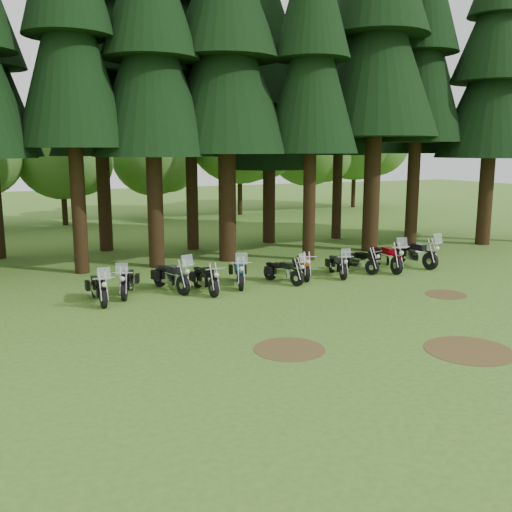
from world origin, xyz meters
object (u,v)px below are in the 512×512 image
at_px(motorcycle_3, 205,280).
at_px(motorcycle_8, 358,262).
at_px(motorcycle_4, 239,273).
at_px(motorcycle_7, 338,266).
at_px(motorcycle_2, 171,277).
at_px(motorcycle_9, 386,258).
at_px(motorcycle_1, 128,283).
at_px(motorcycle_0, 99,289).
at_px(motorcycle_6, 303,266).
at_px(motorcycle_5, 284,272).
at_px(motorcycle_10, 415,254).

relative_size(motorcycle_3, motorcycle_8, 1.10).
distance_m(motorcycle_4, motorcycle_7, 4.16).
bearing_deg(motorcycle_2, motorcycle_4, -21.82).
bearing_deg(motorcycle_9, motorcycle_4, -173.68).
distance_m(motorcycle_4, motorcycle_8, 5.32).
bearing_deg(motorcycle_1, motorcycle_0, -131.81).
relative_size(motorcycle_1, motorcycle_3, 0.96).
xyz_separation_m(motorcycle_1, motorcycle_8, (9.34, -0.22, -0.03)).
height_order(motorcycle_0, motorcycle_1, motorcycle_0).
height_order(motorcycle_3, motorcycle_7, motorcycle_7).
xyz_separation_m(motorcycle_3, motorcycle_6, (4.27, 0.59, -0.01)).
distance_m(motorcycle_5, motorcycle_8, 3.67).
distance_m(motorcycle_1, motorcycle_9, 10.59).
height_order(motorcycle_1, motorcycle_5, motorcycle_1).
distance_m(motorcycle_0, motorcycle_4, 5.08).
xyz_separation_m(motorcycle_1, motorcycle_2, (1.54, -0.00, 0.04)).
xyz_separation_m(motorcycle_6, motorcycle_9, (3.76, -0.30, 0.08)).
relative_size(motorcycle_0, motorcycle_5, 1.10).
bearing_deg(motorcycle_1, motorcycle_10, 20.12).
bearing_deg(motorcycle_6, motorcycle_4, -157.02).
bearing_deg(motorcycle_7, motorcycle_2, -169.62).
height_order(motorcycle_2, motorcycle_8, motorcycle_2).
height_order(motorcycle_1, motorcycle_2, motorcycle_2).
bearing_deg(motorcycle_7, motorcycle_1, -168.79).
height_order(motorcycle_1, motorcycle_9, motorcycle_9).
relative_size(motorcycle_8, motorcycle_9, 0.80).
height_order(motorcycle_7, motorcycle_9, motorcycle_9).
distance_m(motorcycle_0, motorcycle_5, 6.75).
bearing_deg(motorcycle_5, motorcycle_1, 153.95).
height_order(motorcycle_3, motorcycle_8, motorcycle_3).
height_order(motorcycle_3, motorcycle_6, motorcycle_3).
height_order(motorcycle_0, motorcycle_6, motorcycle_0).
bearing_deg(motorcycle_7, motorcycle_6, 179.48).
bearing_deg(motorcycle_1, motorcycle_9, 19.09).
xyz_separation_m(motorcycle_6, motorcycle_7, (1.36, -0.37, -0.01)).
relative_size(motorcycle_4, motorcycle_5, 1.13).
bearing_deg(motorcycle_2, motorcycle_3, -50.40).
xyz_separation_m(motorcycle_1, motorcycle_3, (2.55, -0.73, 0.00)).
distance_m(motorcycle_1, motorcycle_8, 9.34).
relative_size(motorcycle_5, motorcycle_6, 0.96).
bearing_deg(motorcycle_3, motorcycle_6, 6.41).
bearing_deg(motorcycle_5, motorcycle_8, -12.73).
distance_m(motorcycle_1, motorcycle_10, 12.22).
bearing_deg(motorcycle_9, motorcycle_3, -170.49).
height_order(motorcycle_0, motorcycle_7, motorcycle_0).
height_order(motorcycle_4, motorcycle_9, motorcycle_9).
bearing_deg(motorcycle_9, motorcycle_8, 177.21).
xyz_separation_m(motorcycle_2, motorcycle_7, (6.64, -0.51, -0.06)).
distance_m(motorcycle_5, motorcycle_10, 6.54).
bearing_deg(motorcycle_5, motorcycle_7, -16.36).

